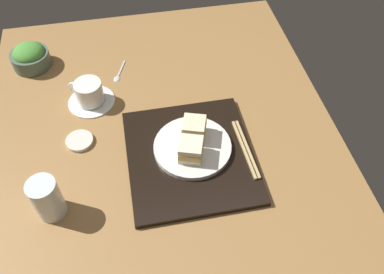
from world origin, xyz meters
TOP-DOWN VIEW (x-y plane):
  - ground_plane at (0.00, 0.00)cm, footprint 140.00×100.00cm
  - serving_tray at (0.14, -6.30)cm, footprint 37.08×33.74cm
  - sandwich_plate at (1.77, -7.26)cm, footprint 21.16×21.16cm
  - sandwich_near at (-1.59, -6.18)cm, footprint 8.14×7.75cm
  - sandwich_far at (5.12, -8.34)cm, footprint 8.20×7.98cm
  - salad_bowl at (47.38, 37.91)cm, footprint 12.34×12.34cm
  - chopsticks_pair at (-1.28, -21.41)cm, footprint 20.14×2.58cm
  - coffee_cup at (26.64, 19.50)cm, footprint 14.16×14.16cm
  - drinking_glass at (-9.65, 30.02)cm, footprint 7.06×7.06cm
  - small_sauce_dish at (11.24, 23.22)cm, footprint 7.65×7.65cm
  - teaspoon at (36.86, 10.52)cm, footprint 10.13×4.88cm

SIDE VIEW (x-z plane):
  - ground_plane at x=0.00cm, z-range -3.00..0.00cm
  - teaspoon at x=36.86cm, z-range -0.05..0.75cm
  - small_sauce_dish at x=11.24cm, z-range 0.00..1.08cm
  - serving_tray at x=0.14cm, z-range 0.00..1.58cm
  - chopsticks_pair at x=-1.28cm, z-range 1.58..2.28cm
  - sandwich_plate at x=1.77cm, z-range 1.58..3.00cm
  - coffee_cup at x=26.64cm, z-range -0.42..7.16cm
  - salad_bowl at x=47.38cm, z-range -0.30..7.74cm
  - sandwich_near at x=-1.59cm, z-range 3.00..8.33cm
  - sandwich_far at x=5.12cm, z-range 3.00..8.57cm
  - drinking_glass at x=-9.65cm, z-range 0.00..11.71cm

